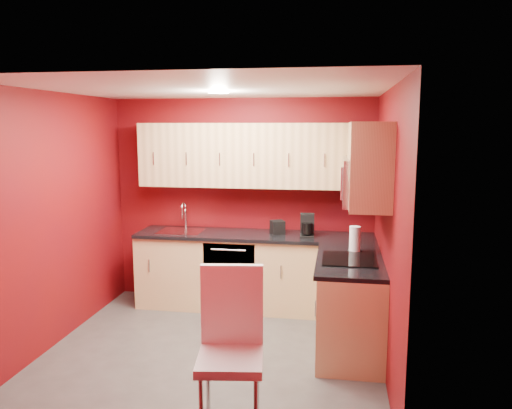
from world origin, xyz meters
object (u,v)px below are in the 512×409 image
(paper_towel, at_px, (355,239))
(dining_chair, at_px, (230,351))
(microwave, at_px, (364,181))
(napkin_holder, at_px, (277,227))
(coffee_maker, at_px, (307,226))
(sink, at_px, (181,228))

(paper_towel, distance_m, dining_chair, 1.99)
(microwave, distance_m, napkin_holder, 1.53)
(napkin_holder, height_order, dining_chair, dining_chair)
(coffee_maker, distance_m, paper_towel, 0.79)
(napkin_holder, bearing_deg, microwave, -47.69)
(napkin_holder, bearing_deg, coffee_maker, -16.44)
(napkin_holder, relative_size, dining_chair, 0.14)
(sink, distance_m, coffee_maker, 1.53)
(microwave, bearing_deg, sink, 154.40)
(napkin_holder, bearing_deg, sink, -179.32)
(microwave, distance_m, dining_chair, 2.02)
(microwave, height_order, paper_towel, microwave)
(sink, xyz_separation_m, napkin_holder, (1.17, 0.01, 0.05))
(napkin_holder, height_order, paper_towel, paper_towel)
(sink, bearing_deg, dining_chair, -64.88)
(paper_towel, bearing_deg, dining_chair, -118.04)
(napkin_holder, distance_m, paper_towel, 1.12)
(sink, bearing_deg, napkin_holder, 0.68)
(coffee_maker, bearing_deg, paper_towel, -52.70)
(microwave, relative_size, napkin_holder, 4.72)
(sink, bearing_deg, paper_towel, -18.73)
(dining_chair, bearing_deg, microwave, 47.37)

